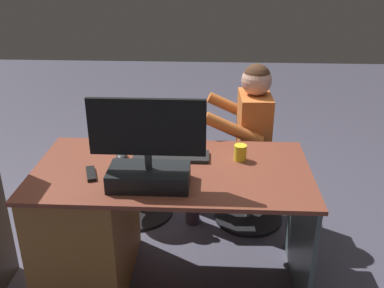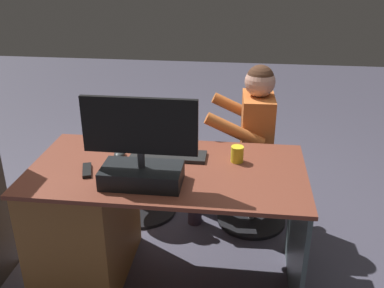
{
  "view_description": "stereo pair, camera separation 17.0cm",
  "coord_description": "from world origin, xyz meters",
  "px_view_note": "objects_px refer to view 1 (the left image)",
  "views": [
    {
      "loc": [
        -0.21,
        2.4,
        1.81
      ],
      "look_at": [
        -0.09,
        -0.02,
        0.71
      ],
      "focal_mm": 40.99,
      "sensor_mm": 36.0,
      "label": 1
    },
    {
      "loc": [
        -0.38,
        2.39,
        1.81
      ],
      "look_at": [
        -0.09,
        -0.02,
        0.71
      ],
      "focal_mm": 40.99,
      "sensor_mm": 36.0,
      "label": 2
    }
  ],
  "objects_px": {
    "desk": "(104,221)",
    "tv_remote": "(91,174)",
    "monitor": "(148,160)",
    "keyboard": "(171,156)",
    "visitor_chair": "(250,186)",
    "person": "(239,132)",
    "computer_mouse": "(122,156)",
    "teddy_bear": "(136,135)",
    "office_chair_teddy": "(138,181)",
    "cup": "(240,153)"
  },
  "relations": [
    {
      "from": "computer_mouse",
      "to": "teddy_bear",
      "type": "bearing_deg",
      "value": -87.23
    },
    {
      "from": "tv_remote",
      "to": "teddy_bear",
      "type": "xyz_separation_m",
      "value": [
        -0.09,
        -0.79,
        -0.12
      ]
    },
    {
      "from": "office_chair_teddy",
      "to": "computer_mouse",
      "type": "bearing_deg",
      "value": 92.84
    },
    {
      "from": "computer_mouse",
      "to": "person",
      "type": "height_order",
      "value": "person"
    },
    {
      "from": "desk",
      "to": "visitor_chair",
      "type": "height_order",
      "value": "desk"
    },
    {
      "from": "visitor_chair",
      "to": "tv_remote",
      "type": "bearing_deg",
      "value": 39.79
    },
    {
      "from": "monitor",
      "to": "visitor_chair",
      "type": "distance_m",
      "value": 1.17
    },
    {
      "from": "visitor_chair",
      "to": "person",
      "type": "relative_size",
      "value": 0.43
    },
    {
      "from": "tv_remote",
      "to": "desk",
      "type": "bearing_deg",
      "value": -118.12
    },
    {
      "from": "computer_mouse",
      "to": "tv_remote",
      "type": "distance_m",
      "value": 0.23
    },
    {
      "from": "monitor",
      "to": "tv_remote",
      "type": "height_order",
      "value": "monitor"
    },
    {
      "from": "person",
      "to": "tv_remote",
      "type": "bearing_deg",
      "value": 42.99
    },
    {
      "from": "desk",
      "to": "office_chair_teddy",
      "type": "relative_size",
      "value": 3.0
    },
    {
      "from": "tv_remote",
      "to": "teddy_bear",
      "type": "height_order",
      "value": "teddy_bear"
    },
    {
      "from": "desk",
      "to": "keyboard",
      "type": "bearing_deg",
      "value": -160.85
    },
    {
      "from": "cup",
      "to": "keyboard",
      "type": "bearing_deg",
      "value": -1.45
    },
    {
      "from": "monitor",
      "to": "teddy_bear",
      "type": "bearing_deg",
      "value": -75.68
    },
    {
      "from": "monitor",
      "to": "teddy_bear",
      "type": "distance_m",
      "value": 0.93
    },
    {
      "from": "cup",
      "to": "tv_remote",
      "type": "distance_m",
      "value": 0.81
    },
    {
      "from": "desk",
      "to": "cup",
      "type": "bearing_deg",
      "value": -170.9
    },
    {
      "from": "monitor",
      "to": "visitor_chair",
      "type": "relative_size",
      "value": 1.14
    },
    {
      "from": "keyboard",
      "to": "cup",
      "type": "relative_size",
      "value": 4.69
    },
    {
      "from": "cup",
      "to": "tv_remote",
      "type": "height_order",
      "value": "cup"
    },
    {
      "from": "tv_remote",
      "to": "keyboard",
      "type": "bearing_deg",
      "value": -168.86
    },
    {
      "from": "desk",
      "to": "monitor",
      "type": "distance_m",
      "value": 0.59
    },
    {
      "from": "computer_mouse",
      "to": "teddy_bear",
      "type": "relative_size",
      "value": 0.26
    },
    {
      "from": "computer_mouse",
      "to": "desk",
      "type": "bearing_deg",
      "value": 44.68
    },
    {
      "from": "keyboard",
      "to": "teddy_bear",
      "type": "height_order",
      "value": "teddy_bear"
    },
    {
      "from": "desk",
      "to": "teddy_bear",
      "type": "relative_size",
      "value": 4.0
    },
    {
      "from": "monitor",
      "to": "teddy_bear",
      "type": "xyz_separation_m",
      "value": [
        0.22,
        -0.87,
        -0.25
      ]
    },
    {
      "from": "keyboard",
      "to": "desk",
      "type": "bearing_deg",
      "value": 19.15
    },
    {
      "from": "computer_mouse",
      "to": "visitor_chair",
      "type": "height_order",
      "value": "computer_mouse"
    },
    {
      "from": "keyboard",
      "to": "cup",
      "type": "distance_m",
      "value": 0.38
    },
    {
      "from": "tv_remote",
      "to": "person",
      "type": "distance_m",
      "value": 1.1
    },
    {
      "from": "monitor",
      "to": "person",
      "type": "height_order",
      "value": "monitor"
    },
    {
      "from": "tv_remote",
      "to": "computer_mouse",
      "type": "bearing_deg",
      "value": -140.02
    },
    {
      "from": "visitor_chair",
      "to": "person",
      "type": "distance_m",
      "value": 0.41
    },
    {
      "from": "monitor",
      "to": "keyboard",
      "type": "relative_size",
      "value": 1.32
    },
    {
      "from": "office_chair_teddy",
      "to": "person",
      "type": "relative_size",
      "value": 0.43
    },
    {
      "from": "desk",
      "to": "teddy_bear",
      "type": "xyz_separation_m",
      "value": [
        -0.08,
        -0.69,
        0.23
      ]
    },
    {
      "from": "visitor_chair",
      "to": "keyboard",
      "type": "bearing_deg",
      "value": 46.07
    },
    {
      "from": "desk",
      "to": "monitor",
      "type": "height_order",
      "value": "monitor"
    },
    {
      "from": "desk",
      "to": "tv_remote",
      "type": "bearing_deg",
      "value": 80.56
    },
    {
      "from": "computer_mouse",
      "to": "person",
      "type": "bearing_deg",
      "value": -141.13
    },
    {
      "from": "desk",
      "to": "computer_mouse",
      "type": "bearing_deg",
      "value": -135.32
    },
    {
      "from": "desk",
      "to": "computer_mouse",
      "type": "distance_m",
      "value": 0.39
    },
    {
      "from": "keyboard",
      "to": "office_chair_teddy",
      "type": "relative_size",
      "value": 0.86
    },
    {
      "from": "cup",
      "to": "person",
      "type": "distance_m",
      "value": 0.54
    },
    {
      "from": "desk",
      "to": "visitor_chair",
      "type": "relative_size",
      "value": 3.02
    },
    {
      "from": "desk",
      "to": "tv_remote",
      "type": "relative_size",
      "value": 9.81
    }
  ]
}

